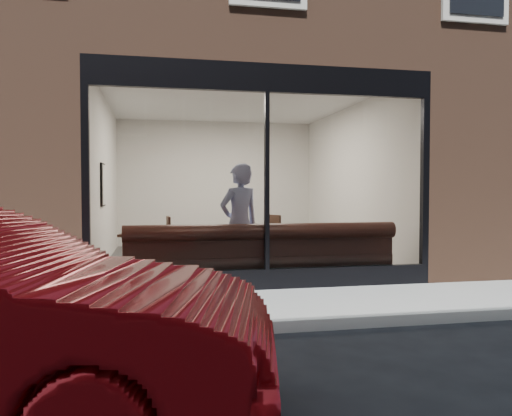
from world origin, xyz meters
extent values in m
plane|color=black|center=(0.00, 0.00, 0.00)|extent=(120.00, 120.00, 0.00)
cube|color=gray|center=(0.00, 1.00, 0.01)|extent=(40.00, 2.00, 0.01)
cube|color=gray|center=(0.00, -0.05, 0.06)|extent=(40.00, 0.10, 0.12)
cube|color=brown|center=(-3.75, 8.00, 1.60)|extent=(2.50, 12.00, 3.20)
cube|color=brown|center=(3.75, 8.00, 1.60)|extent=(2.50, 12.00, 3.20)
cube|color=brown|center=(0.00, 11.00, 1.60)|extent=(5.00, 6.00, 3.20)
plane|color=#2D2D30|center=(0.00, 5.00, 0.02)|extent=(6.00, 6.00, 0.00)
plane|color=white|center=(0.00, 5.00, 3.19)|extent=(6.00, 6.00, 0.00)
plane|color=silver|center=(0.00, 7.99, 1.60)|extent=(5.00, 0.00, 5.00)
plane|color=silver|center=(-2.49, 5.00, 1.60)|extent=(0.00, 6.00, 6.00)
plane|color=silver|center=(2.49, 5.00, 1.60)|extent=(0.00, 6.00, 6.00)
cube|color=black|center=(0.00, 2.05, 0.15)|extent=(5.00, 0.10, 0.30)
cube|color=black|center=(0.00, 2.05, 3.00)|extent=(5.00, 0.10, 0.40)
cube|color=black|center=(0.00, 2.05, 1.55)|extent=(0.06, 0.10, 2.50)
plane|color=white|center=(0.00, 2.02, 1.55)|extent=(4.80, 0.00, 4.80)
cube|color=#321712|center=(0.00, 2.45, 0.23)|extent=(4.00, 0.55, 0.45)
imported|color=#9EA8DA|center=(-0.30, 2.64, 0.91)|extent=(0.79, 0.66, 1.83)
cube|color=black|center=(-1.73, 3.05, 0.74)|extent=(0.77, 0.77, 0.04)
cube|color=black|center=(0.45, 3.47, 0.74)|extent=(0.58, 0.58, 0.04)
cube|color=black|center=(-1.51, 4.24, 0.24)|extent=(0.45, 0.45, 0.04)
cube|color=black|center=(0.52, 4.40, 0.24)|extent=(0.49, 0.49, 0.04)
cube|color=white|center=(-2.45, 4.42, 1.52)|extent=(0.02, 0.53, 0.71)
camera|label=1|loc=(-1.55, -4.85, 1.42)|focal=35.00mm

